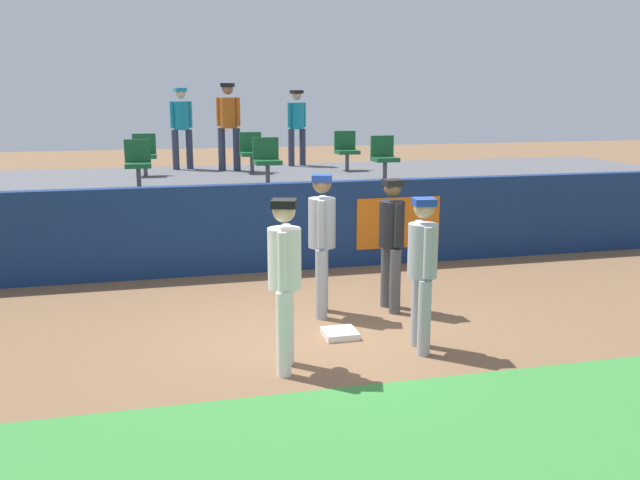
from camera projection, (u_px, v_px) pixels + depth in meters
The scene contains 18 objects.
ground_plane at pixel (329, 332), 8.56m from camera, with size 60.00×60.00×0.00m, color brown.
grass_foreground_strip at pixel (423, 452), 5.69m from camera, with size 18.00×2.80×0.01m, color #388438.
first_base at pixel (340, 333), 8.40m from camera, with size 0.40×0.40×0.08m, color white.
player_fielder_home at pixel (285, 273), 7.20m from camera, with size 0.47×0.54×1.85m.
player_runner_visitor at pixel (422, 264), 7.77m from camera, with size 0.38×0.49×1.77m.
player_coach_visitor at pixel (322, 235), 9.04m from camera, with size 0.45×0.51×1.88m.
player_umpire at pixel (391, 235), 9.25m from camera, with size 0.35×0.50×1.79m.
field_wall at pixel (280, 227), 11.46m from camera, with size 18.00×0.26×1.47m.
bleacher_platform at pixel (255, 208), 13.92m from camera, with size 18.00×4.80×1.28m, color #59595E.
seat_front_left at pixel (138, 161), 12.08m from camera, with size 0.45×0.44×0.84m.
seat_front_right at pixel (384, 155), 13.17m from camera, with size 0.46×0.44×0.84m.
seat_front_center at pixel (267, 158), 12.63m from camera, with size 0.48×0.44×0.84m.
seat_back_left at pixel (145, 152), 13.82m from camera, with size 0.46×0.44×0.84m.
seat_back_right at pixel (346, 148), 14.83m from camera, with size 0.47×0.44×0.84m.
seat_back_center at pixel (251, 150), 14.33m from camera, with size 0.46×0.44×0.84m.
spectator_hooded at pixel (228, 120), 14.66m from camera, with size 0.49×0.45×1.84m.
spectator_capped at pixel (297, 122), 15.67m from camera, with size 0.45×0.41×1.70m.
spectator_casual at pixel (181, 123), 14.92m from camera, with size 0.48×0.40×1.74m.
Camera 1 is at (-2.09, -7.86, 2.91)m, focal length 38.72 mm.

